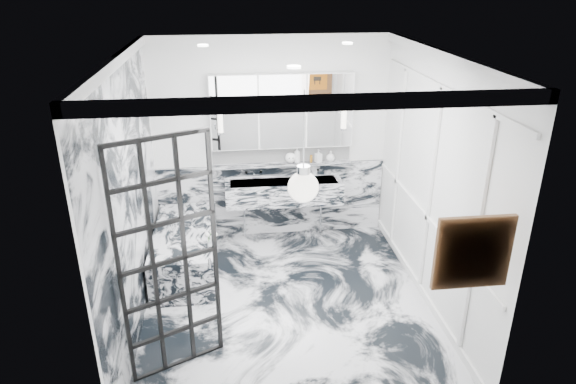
{
  "coord_description": "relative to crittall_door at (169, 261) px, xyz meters",
  "views": [
    {
      "loc": [
        -0.56,
        -4.9,
        3.5
      ],
      "look_at": [
        0.08,
        0.5,
        1.17
      ],
      "focal_mm": 32.0,
      "sensor_mm": 36.0,
      "label": 1
    }
  ],
  "objects": [
    {
      "name": "sconce_right",
      "position": [
        2.11,
        2.49,
        0.64
      ],
      "size": [
        0.07,
        0.07,
        0.4
      ],
      "primitive_type": "cylinder",
      "color": "white",
      "rests_on": "mirror_cabinet"
    },
    {
      "name": "marble_clad_left",
      "position": [
        -0.44,
        0.86,
        0.2
      ],
      "size": [
        0.02,
        3.56,
        2.68
      ],
      "primitive_type": "cube",
      "color": "silver",
      "rests_on": "floor"
    },
    {
      "name": "mirror_cabinet",
      "position": [
        1.29,
        2.59,
        0.68
      ],
      "size": [
        1.9,
        0.16,
        1.0
      ],
      "primitive_type": "cube",
      "color": "white",
      "rests_on": "wall_back"
    },
    {
      "name": "marble_clad_back",
      "position": [
        1.14,
        2.64,
        -0.62
      ],
      "size": [
        3.18,
        0.05,
        1.05
      ],
      "primitive_type": "cube",
      "color": "silver",
      "rests_on": "floor"
    },
    {
      "name": "wall_left",
      "position": [
        -0.46,
        0.86,
        0.26
      ],
      "size": [
        0.0,
        3.6,
        3.6
      ],
      "primitive_type": "plane",
      "rotation": [
        1.57,
        0.0,
        1.57
      ],
      "color": "white",
      "rests_on": "floor"
    },
    {
      "name": "crittall_door",
      "position": [
        0.0,
        0.0,
        0.0
      ],
      "size": [
        0.81,
        0.42,
        2.29
      ],
      "primitive_type": null,
      "rotation": [
        0.0,
        0.0,
        0.45
      ],
      "color": "black",
      "rests_on": "floor"
    },
    {
      "name": "bathtub",
      "position": [
        -0.03,
        1.76,
        -0.87
      ],
      "size": [
        0.75,
        1.65,
        0.55
      ],
      "primitive_type": "cube",
      "color": "silver",
      "rests_on": "floor"
    },
    {
      "name": "wall_back",
      "position": [
        1.14,
        2.66,
        0.26
      ],
      "size": [
        3.6,
        0.0,
        3.6
      ],
      "primitive_type": "plane",
      "rotation": [
        1.57,
        0.0,
        0.0
      ],
      "color": "white",
      "rests_on": "floor"
    },
    {
      "name": "ledge",
      "position": [
        1.29,
        2.58,
        -0.07
      ],
      "size": [
        1.9,
        0.14,
        0.04
      ],
      "primitive_type": "cube",
      "color": "silver",
      "rests_on": "wall_back"
    },
    {
      "name": "pendant_light",
      "position": [
        1.12,
        -0.51,
        0.87
      ],
      "size": [
        0.23,
        0.23,
        0.23
      ],
      "primitive_type": "sphere",
      "color": "white",
      "rests_on": "ceiling"
    },
    {
      "name": "trough_sink",
      "position": [
        1.29,
        2.42,
        -0.41
      ],
      "size": [
        1.6,
        0.45,
        0.3
      ],
      "primitive_type": "cube",
      "color": "silver",
      "rests_on": "wall_back"
    },
    {
      "name": "sconce_left",
      "position": [
        0.47,
        2.49,
        0.64
      ],
      "size": [
        0.07,
        0.07,
        0.4
      ],
      "primitive_type": "cylinder",
      "color": "white",
      "rests_on": "mirror_cabinet"
    },
    {
      "name": "floor",
      "position": [
        1.14,
        0.86,
        -1.14
      ],
      "size": [
        3.6,
        3.6,
        0.0
      ],
      "primitive_type": "plane",
      "color": "silver",
      "rests_on": "ground"
    },
    {
      "name": "soap_bottle_a",
      "position": [
        1.5,
        2.57,
        0.06
      ],
      "size": [
        0.11,
        0.11,
        0.23
      ],
      "primitive_type": "imported",
      "rotation": [
        0.0,
        0.0,
        -0.34
      ],
      "color": "#8C5919",
      "rests_on": "ledge"
    },
    {
      "name": "subway_tile",
      "position": [
        1.29,
        2.64,
        0.06
      ],
      "size": [
        1.9,
        0.03,
        0.23
      ],
      "primitive_type": "cube",
      "color": "white",
      "rests_on": "wall_back"
    },
    {
      "name": "soap_bottle_c",
      "position": [
        1.96,
        2.57,
        0.02
      ],
      "size": [
        0.16,
        0.16,
        0.15
      ],
      "primitive_type": "imported",
      "rotation": [
        0.0,
        0.0,
        0.4
      ],
      "color": "silver",
      "rests_on": "ledge"
    },
    {
      "name": "face_pot",
      "position": [
        1.4,
        2.57,
        0.02
      ],
      "size": [
        0.15,
        0.15,
        0.15
      ],
      "primitive_type": "sphere",
      "color": "white",
      "rests_on": "ledge"
    },
    {
      "name": "wall_front",
      "position": [
        1.14,
        -0.94,
        0.26
      ],
      "size": [
        3.6,
        0.0,
        3.6
      ],
      "primitive_type": "plane",
      "rotation": [
        -1.57,
        0.0,
        0.0
      ],
      "color": "white",
      "rests_on": "floor"
    },
    {
      "name": "soap_bottle_b",
      "position": [
        1.79,
        2.57,
        0.04
      ],
      "size": [
        0.11,
        0.11,
        0.18
      ],
      "primitive_type": "imported",
      "rotation": [
        0.0,
        0.0,
        0.39
      ],
      "color": "#4C4C51",
      "rests_on": "ledge"
    },
    {
      "name": "artwork",
      "position": [
        2.34,
        -0.9,
        0.44
      ],
      "size": [
        0.49,
        0.05,
        0.49
      ],
      "primitive_type": "cube",
      "color": "orange",
      "rests_on": "wall_front"
    },
    {
      "name": "panel_molding",
      "position": [
        2.72,
        0.86,
        0.16
      ],
      "size": [
        0.03,
        3.4,
        2.3
      ],
      "primitive_type": "cube",
      "color": "white",
      "rests_on": "floor"
    },
    {
      "name": "ceiling",
      "position": [
        1.14,
        0.86,
        1.66
      ],
      "size": [
        3.6,
        3.6,
        0.0
      ],
      "primitive_type": "plane",
      "rotation": [
        3.14,
        0.0,
        0.0
      ],
      "color": "white",
      "rests_on": "wall_back"
    },
    {
      "name": "wall_right",
      "position": [
        2.74,
        0.86,
        0.26
      ],
      "size": [
        0.0,
        3.6,
        3.6
      ],
      "primitive_type": "plane",
      "rotation": [
        1.57,
        0.0,
        -1.57
      ],
      "color": "white",
      "rests_on": "floor"
    },
    {
      "name": "amber_bottle",
      "position": [
        1.69,
        2.57,
        -0.0
      ],
      "size": [
        0.04,
        0.04,
        0.1
      ],
      "primitive_type": "cylinder",
      "color": "#8C5919",
      "rests_on": "ledge"
    },
    {
      "name": "flower_vase",
      "position": [
        0.32,
        1.22,
        -0.53
      ],
      "size": [
        0.09,
        0.09,
        0.12
      ],
      "primitive_type": "cylinder",
      "color": "silver",
      "rests_on": "bathtub"
    }
  ]
}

